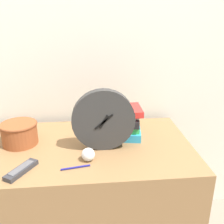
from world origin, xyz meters
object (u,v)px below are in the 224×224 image
Objects in this scene: book_stack at (119,122)px; basket at (19,133)px; tv_remote at (21,170)px; pen at (76,167)px; desk_clock at (103,120)px; crumpled_paper_ball at (88,154)px.

basket is (-0.50, -0.03, -0.02)m from book_stack.
basket is at bearing 103.05° from tv_remote.
pen is at bearing -128.09° from book_stack.
desk_clock is 1.85× the size of tv_remote.
desk_clock reaches higher than pen.
crumpled_paper_ball is 0.48× the size of pen.
crumpled_paper_ball is at bearing -29.95° from basket.
pen is (0.28, -0.25, -0.06)m from basket.
crumpled_paper_ball reaches higher than tv_remote.
pen is at bearing -133.52° from crumpled_paper_ball.
book_stack is (0.09, 0.12, -0.07)m from desk_clock.
tv_remote is 2.69× the size of crumpled_paper_ball.
book_stack is 4.30× the size of crumpled_paper_ball.
crumpled_paper_ball is at bearing 13.22° from tv_remote.
tv_remote is 0.22m from pen.
desk_clock is 1.64× the size of basket.
tv_remote is at bearing -146.90° from book_stack.
desk_clock is 0.25m from pen.
book_stack is 1.41× the size of basket.
pen is (-0.06, -0.06, -0.03)m from crumpled_paper_ball.
crumpled_paper_ball is (0.28, 0.07, 0.02)m from tv_remote.
pen is at bearing -129.16° from desk_clock.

